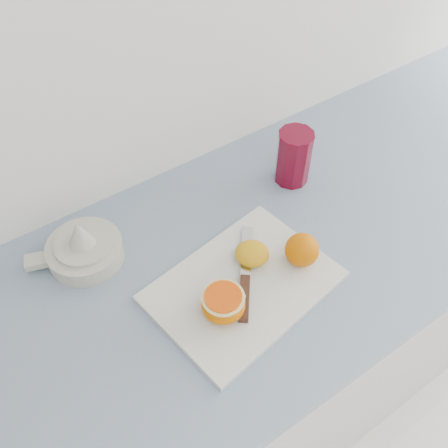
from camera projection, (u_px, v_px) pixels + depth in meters
name	position (u px, v px, depth m)	size (l,w,h in m)	color
counter	(232.00, 357.00, 1.34)	(2.32, 0.64, 0.89)	silver
cutting_board	(243.00, 286.00, 0.96)	(0.34, 0.24, 0.01)	silver
whole_orange	(302.00, 250.00, 0.96)	(0.07, 0.07, 0.07)	#D66A00
half_orange	(223.00, 304.00, 0.90)	(0.08, 0.08, 0.05)	#D66A00
squeezed_shell	(252.00, 253.00, 0.98)	(0.07, 0.07, 0.03)	#CF930F
paring_knife	(245.00, 289.00, 0.94)	(0.15, 0.19, 0.01)	#422414
citrus_juicer	(83.00, 248.00, 0.99)	(0.19, 0.15, 0.10)	beige
red_tumbler	(293.00, 159.00, 1.12)	(0.08, 0.08, 0.13)	maroon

